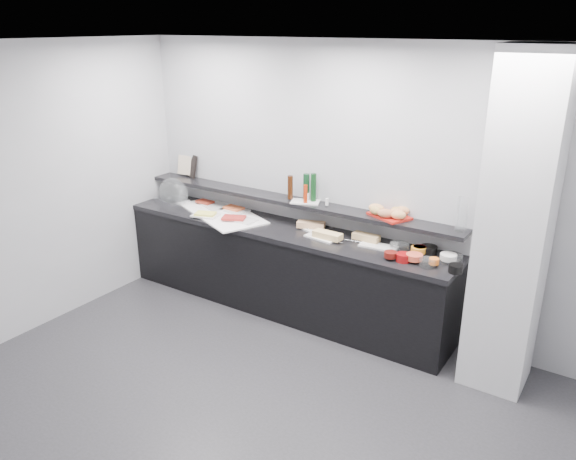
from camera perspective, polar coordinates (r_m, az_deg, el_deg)
The scene contains 58 objects.
ground at distance 4.50m, azimuth -5.64°, elevation -18.73°, with size 5.00×5.00×0.00m, color #2D2D30.
back_wall at distance 5.40m, azimuth 7.23°, elevation 4.27°, with size 5.00×0.02×2.70m, color #A5A8AC.
ceiling at distance 3.50m, azimuth -7.22°, elevation 18.09°, with size 5.00×5.00×0.00m, color white.
column at distance 4.63m, azimuth 22.06°, elevation 0.19°, with size 0.50×0.50×2.70m, color silver.
buffet_cabinet at distance 5.80m, azimuth -0.71°, elevation -4.14°, with size 3.60×0.60×0.85m, color black.
counter_top at distance 5.63m, azimuth -0.73°, elevation 0.03°, with size 3.62×0.62×0.05m, color black.
wall_shelf at distance 5.69m, azimuth 0.24°, elevation 2.95°, with size 3.60×0.25×0.04m, color black.
cloche_base at distance 6.58m, azimuth -11.73°, elevation 3.02°, with size 0.39×0.26×0.04m, color silver.
cloche_dome at distance 6.46m, azimuth -11.56°, elevation 3.71°, with size 0.41×0.27×0.34m, color white.
linen_runner at distance 6.06m, azimuth -6.73°, elevation 1.72°, with size 1.13×0.53×0.01m, color white.
platter_meat_a at distance 6.26m, azimuth -7.34°, elevation 2.43°, with size 0.34×0.23×0.01m, color silver.
food_meat_a at distance 6.36m, azimuth -8.45°, elevation 2.85°, with size 0.19×0.12×0.02m, color maroon.
platter_salmon at distance 6.10m, azimuth -5.45°, elevation 2.03°, with size 0.30×0.20×0.01m, color silver.
food_salmon at distance 6.11m, azimuth -5.53°, elevation 2.24°, with size 0.21×0.13×0.02m, color #E35E2E.
platter_cheese at distance 5.97m, azimuth -8.38°, elevation 1.48°, with size 0.27×0.18×0.01m, color white.
food_cheese at distance 5.96m, azimuth -8.39°, elevation 1.65°, with size 0.21×0.13×0.02m, color #FBF561.
platter_meat_b at distance 5.78m, azimuth -4.59°, elevation 1.03°, with size 0.27×0.18×0.01m, color white.
food_meat_b at distance 5.80m, azimuth -5.53°, elevation 1.25°, with size 0.23×0.15×0.02m, color maroon.
sandwich_plate_left at distance 5.54m, azimuth 2.63°, elevation 0.02°, with size 0.36×0.15×0.01m, color white.
sandwich_food_left at distance 5.57m, azimuth 2.34°, elevation 0.55°, with size 0.27×0.11×0.06m, color tan.
tongs_left at distance 5.57m, azimuth 1.50°, elevation 0.27°, with size 0.01×0.01×0.16m, color silver.
sandwich_plate_mid at distance 5.34m, azimuth 3.34°, elevation -0.79°, with size 0.31×0.13×0.01m, color white.
sandwich_food_mid at distance 5.30m, azimuth 4.04°, elevation -0.53°, with size 0.28×0.11×0.06m, color #E1BC76.
tongs_mid at distance 5.23m, azimuth 4.82°, elevation -1.16°, with size 0.01×0.01×0.16m, color silver.
sandwich_plate_right at distance 5.19m, azimuth 9.17°, elevation -1.65°, with size 0.35×0.15×0.01m, color silver.
sandwich_food_right at distance 5.29m, azimuth 7.94°, elevation -0.72°, with size 0.25×0.10×0.06m, color tan.
tongs_right at distance 5.26m, azimuth 6.60°, elevation -1.10°, with size 0.01×0.01×0.16m, color silver.
bowl_glass_fruit at distance 5.14m, azimuth 11.26°, elevation -1.69°, with size 0.17×0.17×0.07m, color silver.
fill_glass_fruit at distance 5.08m, azimuth 13.11°, elevation -1.97°, with size 0.13×0.13×0.05m, color orange.
bowl_black_jam at distance 5.13m, azimuth 14.09°, elevation -1.97°, with size 0.15×0.15×0.07m, color black.
fill_black_jam at distance 5.09m, azimuth 13.21°, elevation -1.90°, with size 0.11×0.11×0.05m, color #5A0C0E.
bowl_glass_cream at distance 5.00m, azimuth 16.25°, elevation -2.79°, with size 0.19×0.19×0.07m, color white.
fill_glass_cream at distance 4.99m, azimuth 15.98°, elevation -2.64°, with size 0.14×0.14×0.05m, color white.
bowl_red_jam at distance 4.92m, azimuth 11.62°, elevation -2.76°, with size 0.12×0.12×0.07m, color maroon.
fill_red_jam at distance 4.93m, azimuth 10.38°, elevation -2.47°, with size 0.11×0.11×0.05m, color #500F0B.
bowl_glass_salmon at distance 4.86m, azimuth 14.01°, elevation -3.24°, with size 0.14×0.14×0.07m, color white.
fill_glass_salmon at distance 4.92m, azimuth 12.71°, elevation -2.68°, with size 0.14×0.14×0.05m, color #D34E33.
bowl_black_fruit at distance 4.81m, azimuth 16.68°, elevation -3.78°, with size 0.12×0.12×0.07m, color black.
fill_black_fruit at distance 4.87m, azimuth 14.61°, elevation -3.07°, with size 0.09×0.09×0.05m, color orange.
framed_print at distance 6.59m, azimuth -9.77°, elevation 6.44°, with size 0.21×0.02×0.26m, color black.
print_art at distance 6.64m, azimuth -10.48°, elevation 6.51°, with size 0.18×0.00×0.22m, color #C8AC90.
condiment_tray at distance 5.58m, azimuth 1.76°, elevation 2.88°, with size 0.28×0.17×0.01m, color white.
bottle_green_a at distance 5.61m, azimuth 1.87°, elevation 4.43°, with size 0.06×0.06×0.26m, color #0E3319.
bottle_brown at distance 5.62m, azimuth 0.23°, elevation 4.35°, with size 0.05×0.05×0.24m, color black.
bottle_green_b at distance 5.55m, azimuth 2.60°, elevation 4.35°, with size 0.05×0.05×0.28m, color #0E3516.
bottle_hot at distance 5.51m, azimuth 1.78°, elevation 3.69°, with size 0.04×0.04×0.18m, color #A2270B.
shaker_salt at distance 5.61m, azimuth 2.09°, elevation 3.42°, with size 0.03×0.03×0.07m, color white.
shaker_pepper at distance 5.45m, azimuth 3.97°, elevation 2.88°, with size 0.03×0.03×0.07m, color white.
bread_tray at distance 5.24m, azimuth 10.26°, elevation 1.42°, with size 0.36×0.25×0.02m, color #AD1B12.
bread_roll_nw at distance 5.27m, azimuth 8.97°, elevation 2.22°, with size 0.15×0.10×0.08m, color tan.
bread_roll_n at distance 5.22m, azimuth 10.96°, elevation 1.89°, with size 0.12×0.08×0.08m, color #AD8342.
bread_roll_ne at distance 5.24m, azimuth 11.51°, elevation 1.94°, with size 0.14×0.09×0.08m, color #D18950.
bread_roll_sw at distance 5.21m, azimuth 8.87°, elevation 1.99°, with size 0.13×0.08×0.08m, color #B68B45.
bread_roll_s at distance 5.14m, azimuth 9.88°, elevation 1.68°, with size 0.15×0.09×0.08m, color #AE6B42.
bread_roll_se at distance 5.11m, azimuth 11.16°, elevation 1.50°, with size 0.14×0.09×0.08m, color tan.
bread_roll_midw at distance 5.17m, azimuth 11.16°, elevation 1.73°, with size 0.12×0.08×0.08m, color #CC804E.
bread_roll_mide at distance 5.16m, azimuth 10.84°, elevation 1.71°, with size 0.12×0.08×0.08m, color #C8864C.
carafe at distance 4.98m, azimuth 17.27°, elevation 1.50°, with size 0.10×0.10×0.30m, color white.
Camera 1 is at (2.25, -2.68, 2.83)m, focal length 35.00 mm.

